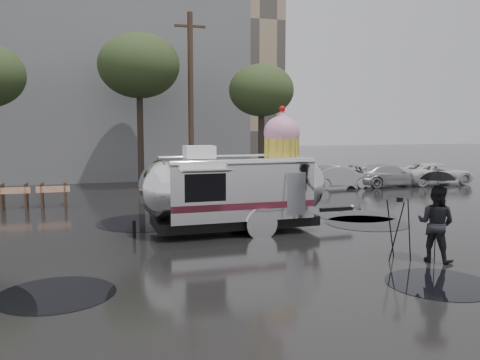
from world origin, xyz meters
name	(u,v)px	position (x,y,z in m)	size (l,w,h in m)	color
ground	(202,261)	(0.00, 0.00, 0.00)	(120.00, 120.00, 0.00)	black
puddles	(273,233)	(2.81, 2.56, 0.01)	(12.79, 11.41, 0.01)	black
grey_building	(65,76)	(-4.00, 24.00, 6.50)	(22.00, 12.00, 13.00)	slate
utility_pole	(191,100)	(2.50, 14.00, 4.62)	(1.60, 0.28, 9.00)	#473323
tree_mid	(139,66)	(0.00, 15.00, 6.34)	(4.20, 4.20, 8.03)	#382D26
tree_right	(261,91)	(6.00, 13.00, 5.06)	(3.36, 3.36, 6.42)	#382D26
barricade_row	(14,195)	(-5.55, 9.96, 0.52)	(4.30, 0.80, 1.00)	#473323
parked_cars	(369,174)	(11.78, 12.00, 0.72)	(13.20, 1.90, 1.50)	silver
airstream_trailer	(237,186)	(1.85, 3.25, 1.42)	(7.51, 2.94, 4.04)	silver
person_right	(436,224)	(5.54, -1.61, 0.94)	(0.91, 0.50, 1.89)	black
umbrella_black	(438,184)	(5.54, -1.61, 1.91)	(1.07, 1.07, 2.28)	black
tripod	(399,222)	(4.76, -1.22, 0.95)	(0.63, 0.63, 1.58)	black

